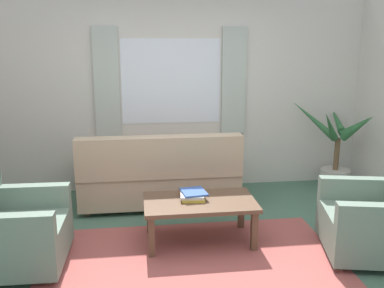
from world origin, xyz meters
name	(u,v)px	position (x,y,z in m)	size (l,w,h in m)	color
ground_plane	(193,267)	(0.00, 0.00, 0.00)	(6.24, 6.24, 0.00)	#476B56
wall_back	(171,92)	(0.00, 2.26, 1.30)	(5.32, 0.12, 2.60)	silver
window_with_curtains	(171,82)	(0.00, 2.18, 1.45)	(1.98, 0.07, 1.40)	white
area_rug	(193,267)	(0.00, 0.00, 0.01)	(2.74, 1.82, 0.01)	#9E4C47
couch	(159,176)	(-0.21, 1.53, 0.37)	(1.90, 0.82, 0.92)	tan
armchair_left	(11,230)	(-1.59, 0.23, 0.35)	(0.84, 0.86, 0.88)	slate
armchair_right	(376,219)	(1.73, 0.02, 0.35)	(0.98, 0.99, 0.88)	slate
coffee_table	(200,206)	(0.13, 0.50, 0.38)	(1.10, 0.64, 0.44)	brown
book_stack_on_table	(193,195)	(0.07, 0.57, 0.48)	(0.28, 0.31, 0.07)	gold
potted_plant	(335,157)	(2.16, 1.78, 0.46)	(1.04, 1.08, 1.22)	#B7B2A8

